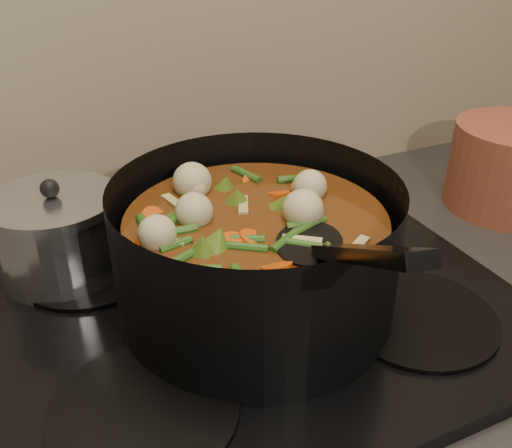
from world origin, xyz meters
name	(u,v)px	position (x,y,z in m)	size (l,w,h in m)	color
stovetop	(244,299)	(0.00, 1.93, 0.92)	(0.62, 0.54, 0.03)	black
stockpot	(256,253)	(0.00, 1.90, 1.00)	(0.42, 0.48, 0.23)	black
saucepan	(59,235)	(-0.19, 2.07, 0.98)	(0.16, 0.16, 0.13)	silver
terracotta_crock	(512,167)	(0.50, 2.00, 0.98)	(0.19, 0.19, 0.14)	brown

